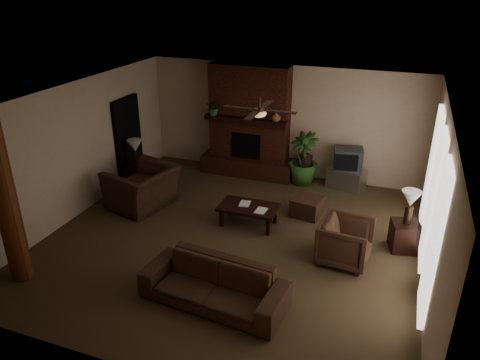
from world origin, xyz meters
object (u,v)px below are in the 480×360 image
at_px(ottoman, 307,206).
at_px(tv_stand, 346,178).
at_px(floor_vase, 305,166).
at_px(side_table_left, 140,176).
at_px(lamp_right, 411,201).
at_px(floor_plant, 302,169).
at_px(armchair_left, 142,181).
at_px(log_column, 6,204).
at_px(lamp_left, 135,148).
at_px(sofa, 214,278).
at_px(coffee_table, 248,209).
at_px(side_table_right, 405,236).
at_px(armchair_right, 345,240).

distance_m(ottoman, tv_stand, 1.77).
distance_m(floor_vase, side_table_left, 4.06).
height_order(tv_stand, lamp_right, lamp_right).
bearing_deg(floor_plant, armchair_left, -141.22).
distance_m(log_column, side_table_left, 4.07).
distance_m(floor_vase, lamp_left, 4.15).
relative_size(sofa, coffee_table, 1.91).
bearing_deg(log_column, tv_stand, 49.88).
xyz_separation_m(sofa, floor_vase, (0.29, 5.02, -0.02)).
xyz_separation_m(floor_vase, lamp_left, (-3.77, -1.66, 0.57)).
xyz_separation_m(floor_vase, side_table_right, (2.45, -2.37, -0.16)).
xyz_separation_m(armchair_right, coffee_table, (-2.06, 0.66, -0.07)).
bearing_deg(floor_plant, tv_stand, 4.00).
bearing_deg(lamp_left, ottoman, -0.16).
height_order(coffee_table, floor_vase, floor_vase).
height_order(tv_stand, floor_vase, floor_vase).
relative_size(tv_stand, lamp_right, 1.31).
bearing_deg(armchair_left, coffee_table, 103.34).
bearing_deg(floor_vase, lamp_left, -156.25).
distance_m(log_column, floor_plant, 6.64).
bearing_deg(log_column, sofa, 8.99).
xyz_separation_m(armchair_right, tv_stand, (-0.43, 3.17, -0.20)).
xyz_separation_m(armchair_left, floor_plant, (3.04, 2.44, -0.24)).
xyz_separation_m(log_column, lamp_left, (-0.12, 3.89, -0.40)).
xyz_separation_m(log_column, side_table_right, (6.10, 3.18, -1.12)).
bearing_deg(sofa, side_table_left, 140.86).
height_order(sofa, side_table_right, sofa).
distance_m(side_table_left, lamp_right, 6.25).
bearing_deg(armchair_right, floor_vase, 29.05).
bearing_deg(side_table_left, side_table_right, -6.71).
height_order(sofa, lamp_left, lamp_left).
height_order(lamp_left, side_table_right, lamp_left).
bearing_deg(lamp_left, floor_plant, 23.03).
bearing_deg(armchair_left, lamp_left, -128.46).
bearing_deg(floor_vase, floor_plant, -120.92).
distance_m(armchair_right, lamp_right, 1.41).
height_order(log_column, floor_vase, log_column).
relative_size(armchair_right, floor_plant, 0.69).
xyz_separation_m(armchair_left, lamp_left, (-0.68, 0.86, 0.40)).
relative_size(tv_stand, floor_plant, 0.65).
bearing_deg(coffee_table, floor_plant, 77.14).
distance_m(floor_vase, lamp_right, 3.44).
distance_m(sofa, lamp_right, 3.87).
xyz_separation_m(sofa, side_table_left, (-3.42, 3.38, -0.17)).
bearing_deg(armchair_left, ottoman, 116.77).
bearing_deg(armchair_right, sofa, 141.01).
bearing_deg(armchair_right, lamp_right, -46.07).
height_order(armchair_left, floor_vase, armchair_left).
bearing_deg(ottoman, sofa, -102.39).
bearing_deg(sofa, side_table_right, 49.53).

